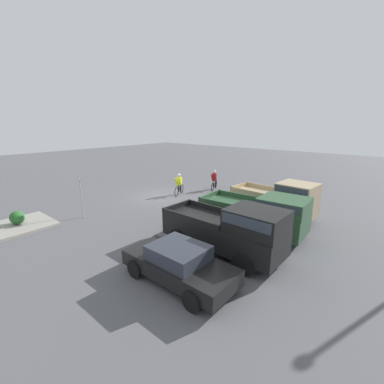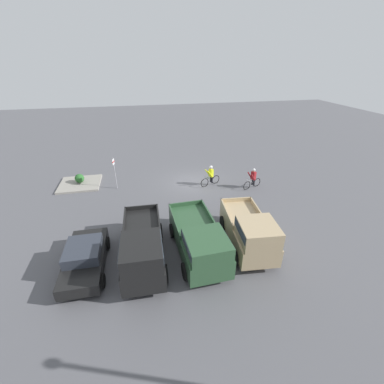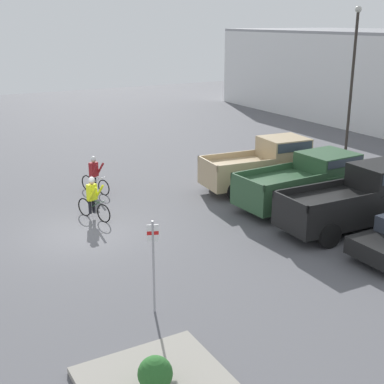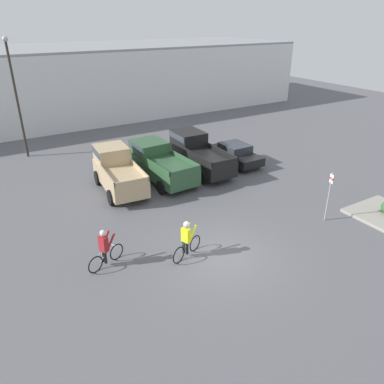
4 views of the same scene
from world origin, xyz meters
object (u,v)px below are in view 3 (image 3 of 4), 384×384
at_px(cyclist_1, 94,174).
at_px(shrub, 155,373).
at_px(cyclist_0, 93,198).
at_px(lamppost, 353,70).
at_px(pickup_truck_1, 305,180).
at_px(fire_lane_sign, 153,258).
at_px(pickup_truck_2, 359,197).
at_px(pickup_truck_0, 264,164).

bearing_deg(cyclist_1, shrub, -14.41).
xyz_separation_m(cyclist_0, lamppost, (-3.49, 16.68, 3.80)).
xyz_separation_m(pickup_truck_1, fire_lane_sign, (4.62, -9.05, 0.45)).
relative_size(pickup_truck_2, cyclist_0, 3.13).
bearing_deg(fire_lane_sign, shrub, -25.02).
height_order(pickup_truck_0, fire_lane_sign, fire_lane_sign).
bearing_deg(pickup_truck_2, pickup_truck_1, -178.50).
bearing_deg(lamppost, pickup_truck_0, -67.54).
bearing_deg(pickup_truck_2, cyclist_1, -141.30).
distance_m(pickup_truck_0, cyclist_0, 8.05).
distance_m(pickup_truck_1, fire_lane_sign, 10.17).
distance_m(pickup_truck_0, fire_lane_sign, 11.61).
bearing_deg(pickup_truck_0, cyclist_1, -114.99).
relative_size(pickup_truck_1, shrub, 7.39).
height_order(pickup_truck_0, pickup_truck_2, pickup_truck_2).
bearing_deg(lamppost, cyclist_1, -88.65).
bearing_deg(shrub, pickup_truck_0, 134.98).
bearing_deg(pickup_truck_0, lamppost, 112.46).
distance_m(cyclist_1, lamppost, 15.99).
bearing_deg(lamppost, shrub, -53.76).
relative_size(pickup_truck_1, cyclist_1, 3.12).
distance_m(pickup_truck_1, shrub, 12.94).
relative_size(pickup_truck_0, cyclist_0, 2.85).
xyz_separation_m(pickup_truck_1, shrub, (7.61, -10.44, -0.58)).
xyz_separation_m(pickup_truck_2, cyclist_0, (-5.66, -8.19, -0.33)).
xyz_separation_m(fire_lane_sign, shrub, (3.00, -1.40, -1.03)).
bearing_deg(cyclist_1, cyclist_0, -20.38).
distance_m(pickup_truck_1, cyclist_1, 9.16).
height_order(cyclist_0, lamppost, lamppost).
bearing_deg(pickup_truck_1, lamppost, 126.42).
bearing_deg(fire_lane_sign, pickup_truck_1, 117.05).
relative_size(pickup_truck_0, lamppost, 0.62).
bearing_deg(pickup_truck_0, cyclist_0, -90.59).
distance_m(pickup_truck_0, lamppost, 9.97).
bearing_deg(pickup_truck_2, cyclist_0, -124.62).
bearing_deg(pickup_truck_0, shrub, -45.02).
xyz_separation_m(pickup_truck_0, fire_lane_sign, (7.36, -8.97, 0.36)).
distance_m(pickup_truck_0, pickup_truck_1, 2.75).
bearing_deg(cyclist_0, fire_lane_sign, -7.09).
xyz_separation_m(pickup_truck_0, pickup_truck_1, (2.74, 0.08, -0.08)).
xyz_separation_m(pickup_truck_0, cyclist_0, (-0.08, -8.04, -0.33)).
xyz_separation_m(pickup_truck_2, cyclist_1, (-8.78, -7.03, -0.35)).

